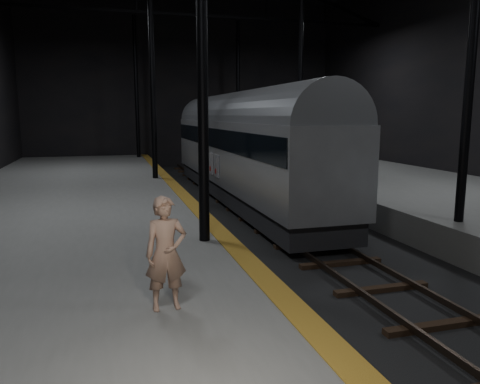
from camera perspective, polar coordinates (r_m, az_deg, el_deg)
name	(u,v)px	position (r m, az deg, el deg)	size (l,w,h in m)	color
ground	(287,231)	(16.79, 5.74, -4.74)	(44.00, 44.00, 0.00)	black
platform_left	(62,232)	(15.61, -20.86, -4.52)	(9.00, 43.80, 1.00)	#595956
platform_right	(463,206)	(20.62, 25.54, -1.54)	(9.00, 43.80, 1.00)	#595956
tactile_strip	(197,208)	(15.68, -5.32, -1.98)	(0.50, 43.80, 0.01)	brown
track	(287,229)	(16.78, 5.74, -4.51)	(2.40, 43.00, 0.24)	#3F3328
train	(241,143)	(21.90, 0.15, 6.04)	(2.81, 18.77, 5.02)	#94959B
woman	(166,253)	(7.57, -9.01, -7.41)	(0.67, 0.44, 1.84)	#9D7660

